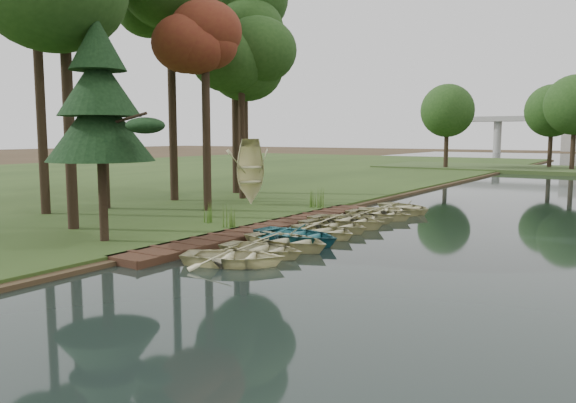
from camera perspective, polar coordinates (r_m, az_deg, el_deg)
The scene contains 24 objects.
ground at distance 23.29m, azimuth 1.27°, elevation -3.46°, with size 300.00×300.00×0.00m, color #3D2F1D.
boardwalk at distance 24.14m, azimuth -1.95°, elevation -2.74°, with size 1.60×16.00×0.30m, color #382215.
rowboat_0 at distance 17.83m, azimuth -5.56°, elevation -5.37°, with size 2.35×3.29×0.68m, color beige.
rowboat_1 at distance 19.06m, azimuth -2.67°, elevation -4.61°, with size 2.22×3.10×0.64m, color beige.
rowboat_2 at distance 20.33m, azimuth -0.07°, elevation -3.75°, with size 2.56×3.58×0.74m, color beige.
rowboat_3 at distance 21.34m, azimuth 0.91°, elevation -3.23°, with size 2.62×3.68×0.76m, color teal.
rowboat_4 at distance 22.70m, azimuth 3.65°, elevation -2.76°, with size 2.29×3.20×0.66m, color beige.
rowboat_5 at distance 23.97m, azimuth 4.68°, elevation -2.23°, with size 2.37×3.31×0.69m, color beige.
rowboat_6 at distance 25.14m, azimuth 5.98°, elevation -1.74°, with size 2.62×3.67×0.76m, color beige.
rowboat_7 at distance 26.34m, azimuth 7.51°, elevation -1.54°, with size 2.13×2.99×0.62m, color beige.
rowboat_8 at distance 27.75m, azimuth 9.22°, elevation -1.07°, with size 2.37×3.32×0.69m, color beige.
rowboat_9 at distance 29.00m, azimuth 10.37°, elevation -0.77°, with size 2.35×3.30×0.68m, color beige.
rowboat_10 at distance 30.45m, azimuth 11.79°, elevation -0.43°, with size 2.42×3.39×0.70m, color beige.
stored_rowboat at distance 31.37m, azimuth -3.90°, elevation 0.41°, with size 2.60×3.64×0.75m, color beige.
tree_2 at distance 29.20m, azimuth -8.44°, elevation 15.89°, with size 3.70×3.70×10.22m.
tree_3 at distance 34.69m, azimuth -11.91°, elevation 19.29°, with size 5.18×5.18×13.77m.
tree_4 at distance 34.50m, azimuth -4.76°, elevation 14.29°, with size 4.39×4.39×10.32m.
tree_6 at distance 38.25m, azimuth -4.47°, elevation 15.72°, with size 5.19×5.19×12.10m.
tree_7 at distance 30.46m, azimuth -24.29°, elevation 18.08°, with size 4.56×4.56×12.18m.
pine_tree at distance 21.30m, azimuth -18.62°, elevation 9.40°, with size 3.80×3.80×8.00m.
reeds_0 at distance 23.47m, azimuth -6.07°, elevation -1.58°, with size 0.60×0.60×0.88m, color #3F661E.
reeds_1 at distance 24.81m, azimuth -8.24°, elevation -1.13°, with size 0.60×0.60×0.91m, color #3F661E.
reeds_2 at distance 30.00m, azimuth 2.36°, elevation 0.28°, with size 0.60×0.60×0.91m, color #3F661E.
reeds_3 at distance 29.84m, azimuth 3.47°, elevation 0.35°, with size 0.60×0.60×1.01m, color #3F661E.
Camera 1 is at (12.18, -19.42, 4.12)m, focal length 35.00 mm.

